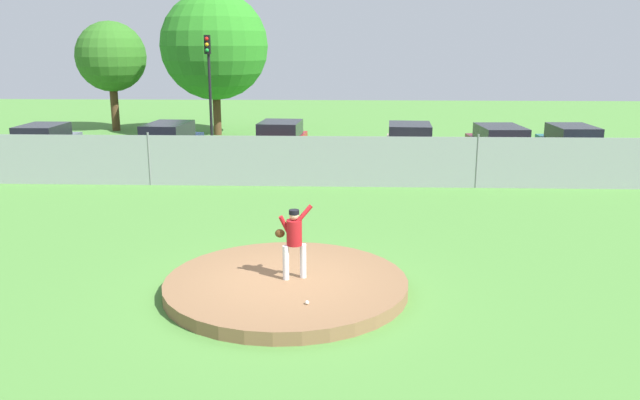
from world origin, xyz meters
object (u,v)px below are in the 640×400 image
Objects in this scene: parked_car_navy at (169,145)px; parked_car_teal at (571,147)px; parked_car_burgundy at (500,147)px; traffic_light_near at (209,72)px; traffic_cone_orange at (446,149)px; parked_car_red at (281,143)px; parked_car_champagne at (409,145)px; pitcher_youth at (294,237)px; parked_car_slate at (44,145)px; baseball at (307,302)px.

parked_car_teal is at bearing 1.56° from parked_car_navy.
traffic_light_near reaches higher than parked_car_burgundy.
traffic_cone_orange is at bearing 122.93° from parked_car_burgundy.
parked_car_champagne is at bearing -3.36° from parked_car_red.
parked_car_burgundy is (7.52, 14.25, -0.36)m from pitcher_youth.
parked_car_champagne is at bearing 2.34° from parked_car_navy.
traffic_light_near is (-3.91, 4.29, 2.83)m from parked_car_red.
parked_car_burgundy is 3.32m from traffic_cone_orange.
parked_car_teal is 22.43m from parked_car_slate.
parked_car_burgundy is (19.38, 0.20, 0.01)m from parked_car_slate.
traffic_light_near is (0.78, 5.04, 2.82)m from parked_car_navy.
traffic_cone_orange is (7.49, 2.23, -0.57)m from parked_car_red.
traffic_cone_orange is at bearing 152.51° from parked_car_teal.
traffic_cone_orange is (-4.83, 2.51, -0.54)m from parked_car_teal.
traffic_light_near is (-9.42, 4.62, 2.85)m from parked_car_champagne.
parked_car_red is 7.84m from traffic_cone_orange.
traffic_light_near is (-13.18, 4.81, 2.86)m from parked_car_burgundy.
pitcher_youth is 17.96m from traffic_cone_orange.
parked_car_burgundy is (7.17, 15.60, 0.51)m from baseball.
pitcher_youth is 0.38× the size of parked_car_red.
parked_car_teal is at bearing 4.40° from parked_car_burgundy.
parked_car_navy is 12.56m from traffic_cone_orange.
parked_car_navy reaches higher than parked_car_slate.
parked_car_slate is (-22.43, -0.44, -0.00)m from parked_car_teal.
parked_car_red is at bearing 96.78° from pitcher_youth.
baseball is at bearing -114.68° from parked_car_burgundy.
traffic_cone_orange is (17.60, 2.95, -0.54)m from parked_car_slate.
parked_car_red reaches higher than traffic_cone_orange.
baseball is at bearing -73.57° from traffic_light_near.
parked_car_red reaches higher than parked_car_champagne.
parked_car_navy reaches higher than baseball.
pitcher_youth is 0.29× the size of traffic_light_near.
pitcher_youth reaches higher than traffic_cone_orange.
traffic_cone_orange is at bearing 71.35° from pitcher_youth.
traffic_cone_orange is at bearing -10.24° from traffic_light_near.
pitcher_youth is 14.93m from parked_car_champagne.
baseball is at bearing -51.57° from parked_car_slate.
traffic_light_near is (-16.23, 4.57, 2.86)m from parked_car_teal.
traffic_cone_orange is at bearing 13.73° from parked_car_navy.
parked_car_champagne is at bearing 75.42° from pitcher_youth.
parked_car_burgundy reaches higher than baseball.
parked_car_navy is 1.00× the size of parked_car_burgundy.
parked_car_champagne is at bearing -127.74° from traffic_cone_orange.
pitcher_youth reaches higher than baseball.
pitcher_youth is 0.37× the size of parked_car_champagne.
parked_car_red is at bearing 97.45° from baseball.
parked_car_navy reaches higher than parked_car_burgundy.
pitcher_youth is at bearing -73.44° from traffic_light_near.
parked_car_teal is at bearing 0.39° from parked_car_champagne.
parked_car_slate is 8.47m from traffic_light_near.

